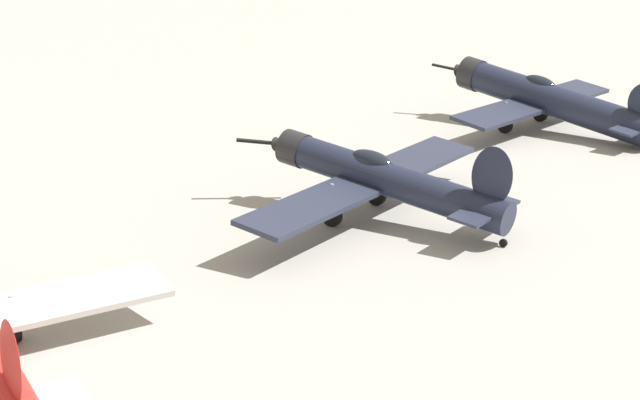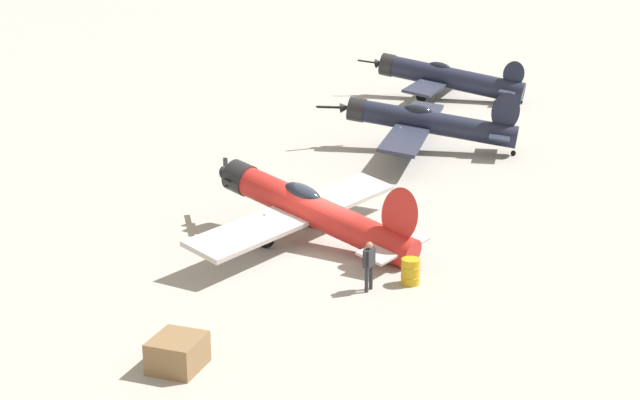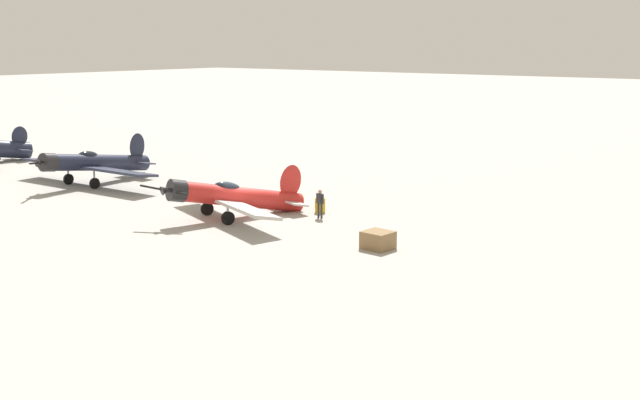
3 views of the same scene
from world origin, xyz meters
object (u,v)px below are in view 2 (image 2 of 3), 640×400
Objects in this scene: airplane_foreground at (310,210)px; fuel_drum at (411,271)px; equipment_crate at (178,353)px; ground_crew_mechanic at (369,261)px; airplane_far_line at (446,78)px; airplane_mid_apron at (425,122)px.

airplane_foreground reaches higher than fuel_drum.
airplane_foreground reaches higher than equipment_crate.
fuel_drum is (3.20, 4.48, -0.86)m from airplane_foreground.
airplane_foreground is 6.44× the size of ground_crew_mechanic.
ground_crew_mechanic is at bearing 99.05° from airplane_far_line.
airplane_far_line is 43.40m from equipment_crate.
airplane_far_line is 13.65× the size of fuel_drum.
airplane_far_line reaches higher than fuel_drum.
fuel_drum is (19.38, 2.50, -1.15)m from airplane_mid_apron.
airplane_foreground is 10.98m from equipment_crate.
ground_crew_mechanic reaches higher than fuel_drum.
fuel_drum is at bearing 95.87° from airplane_mid_apron.
airplane_far_line is (-32.43, 1.06, 0.25)m from airplane_foreground.
airplane_foreground is 7.31× the size of equipment_crate.
airplane_mid_apron reaches higher than equipment_crate.
fuel_drum is at bearing 101.15° from airplane_far_line.
airplane_mid_apron is 27.26m from equipment_crate.
equipment_crate reaches higher than fuel_drum.
equipment_crate is at bearing -33.92° from fuel_drum.
airplane_mid_apron is at bearing 174.33° from equipment_crate.
airplane_mid_apron is at bearing -172.64° from fuel_drum.
airplane_mid_apron is 1.08× the size of airplane_far_line.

